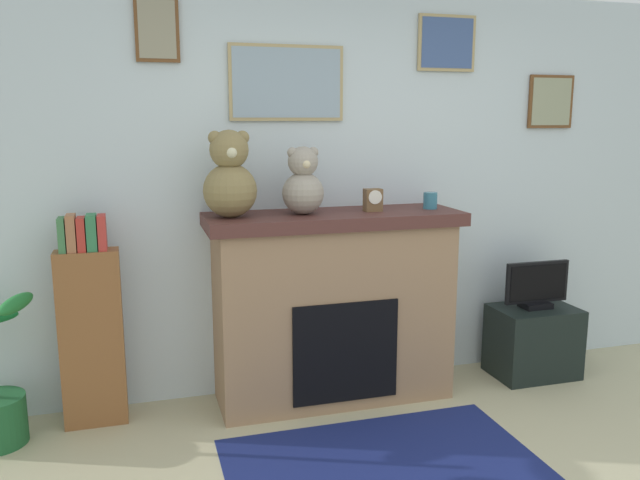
{
  "coord_description": "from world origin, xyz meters",
  "views": [
    {
      "loc": [
        -1.37,
        -2.06,
        1.79
      ],
      "look_at": [
        -0.27,
        1.69,
        1.05
      ],
      "focal_mm": 35.98,
      "sensor_mm": 36.0,
      "label": 1
    }
  ],
  "objects_px": {
    "candle_jar": "(430,201)",
    "teddy_bear_brown": "(230,178)",
    "tv_stand": "(533,341)",
    "mantel_clock": "(373,200)",
    "fireplace": "(333,306)",
    "bookshelf": "(91,329)",
    "television": "(537,287)",
    "teddy_bear_grey": "(303,184)"
  },
  "relations": [
    {
      "from": "teddy_bear_grey",
      "to": "candle_jar",
      "type": "bearing_deg",
      "value": 0.04
    },
    {
      "from": "tv_stand",
      "to": "fireplace",
      "type": "bearing_deg",
      "value": 178.09
    },
    {
      "from": "fireplace",
      "to": "teddy_bear_grey",
      "type": "distance_m",
      "value": 0.81
    },
    {
      "from": "fireplace",
      "to": "television",
      "type": "height_order",
      "value": "fireplace"
    },
    {
      "from": "bookshelf",
      "to": "television",
      "type": "bearing_deg",
      "value": -1.98
    },
    {
      "from": "bookshelf",
      "to": "mantel_clock",
      "type": "distance_m",
      "value": 1.85
    },
    {
      "from": "fireplace",
      "to": "candle_jar",
      "type": "relative_size",
      "value": 15.05
    },
    {
      "from": "teddy_bear_brown",
      "to": "mantel_clock",
      "type": "bearing_deg",
      "value": -0.06
    },
    {
      "from": "fireplace",
      "to": "mantel_clock",
      "type": "height_order",
      "value": "mantel_clock"
    },
    {
      "from": "tv_stand",
      "to": "television",
      "type": "relative_size",
      "value": 1.2
    },
    {
      "from": "television",
      "to": "teddy_bear_brown",
      "type": "bearing_deg",
      "value": 179.14
    },
    {
      "from": "teddy_bear_grey",
      "to": "television",
      "type": "bearing_deg",
      "value": -1.1
    },
    {
      "from": "fireplace",
      "to": "teddy_bear_brown",
      "type": "relative_size",
      "value": 3.13
    },
    {
      "from": "tv_stand",
      "to": "teddy_bear_brown",
      "type": "xyz_separation_m",
      "value": [
        -2.1,
        0.03,
        1.2
      ]
    },
    {
      "from": "fireplace",
      "to": "mantel_clock",
      "type": "relative_size",
      "value": 11.3
    },
    {
      "from": "candle_jar",
      "to": "television",
      "type": "bearing_deg",
      "value": -2.28
    },
    {
      "from": "bookshelf",
      "to": "teddy_bear_grey",
      "type": "height_order",
      "value": "teddy_bear_grey"
    },
    {
      "from": "candle_jar",
      "to": "teddy_bear_brown",
      "type": "distance_m",
      "value": 1.3
    },
    {
      "from": "teddy_bear_brown",
      "to": "teddy_bear_grey",
      "type": "distance_m",
      "value": 0.44
    },
    {
      "from": "candle_jar",
      "to": "mantel_clock",
      "type": "relative_size",
      "value": 0.75
    },
    {
      "from": "mantel_clock",
      "to": "teddy_bear_grey",
      "type": "bearing_deg",
      "value": 179.87
    },
    {
      "from": "television",
      "to": "bookshelf",
      "type": "bearing_deg",
      "value": 178.02
    },
    {
      "from": "bookshelf",
      "to": "tv_stand",
      "type": "xyz_separation_m",
      "value": [
        2.93,
        -0.1,
        -0.34
      ]
    },
    {
      "from": "television",
      "to": "fireplace",
      "type": "bearing_deg",
      "value": 178.04
    },
    {
      "from": "teddy_bear_grey",
      "to": "teddy_bear_brown",
      "type": "bearing_deg",
      "value": -179.98
    },
    {
      "from": "tv_stand",
      "to": "teddy_bear_brown",
      "type": "distance_m",
      "value": 2.42
    },
    {
      "from": "bookshelf",
      "to": "teddy_bear_brown",
      "type": "relative_size",
      "value": 2.47
    },
    {
      "from": "mantel_clock",
      "to": "teddy_bear_grey",
      "type": "relative_size",
      "value": 0.34
    },
    {
      "from": "fireplace",
      "to": "teddy_bear_grey",
      "type": "bearing_deg",
      "value": -174.83
    },
    {
      "from": "candle_jar",
      "to": "teddy_bear_brown",
      "type": "height_order",
      "value": "teddy_bear_brown"
    },
    {
      "from": "fireplace",
      "to": "teddy_bear_grey",
      "type": "height_order",
      "value": "teddy_bear_grey"
    },
    {
      "from": "mantel_clock",
      "to": "teddy_bear_brown",
      "type": "distance_m",
      "value": 0.91
    },
    {
      "from": "bookshelf",
      "to": "tv_stand",
      "type": "bearing_deg",
      "value": -1.96
    },
    {
      "from": "fireplace",
      "to": "mantel_clock",
      "type": "xyz_separation_m",
      "value": [
        0.25,
        -0.02,
        0.67
      ]
    },
    {
      "from": "bookshelf",
      "to": "fireplace",
      "type": "bearing_deg",
      "value": -2.0
    },
    {
      "from": "candle_jar",
      "to": "mantel_clock",
      "type": "xyz_separation_m",
      "value": [
        -0.39,
        -0.0,
        0.02
      ]
    },
    {
      "from": "bookshelf",
      "to": "candle_jar",
      "type": "relative_size",
      "value": 11.89
    },
    {
      "from": "fireplace",
      "to": "bookshelf",
      "type": "relative_size",
      "value": 1.27
    },
    {
      "from": "fireplace",
      "to": "teddy_bear_grey",
      "type": "relative_size",
      "value": 3.89
    },
    {
      "from": "tv_stand",
      "to": "mantel_clock",
      "type": "distance_m",
      "value": 1.6
    },
    {
      "from": "candle_jar",
      "to": "mantel_clock",
      "type": "distance_m",
      "value": 0.4
    },
    {
      "from": "mantel_clock",
      "to": "tv_stand",
      "type": "bearing_deg",
      "value": -1.4
    }
  ]
}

